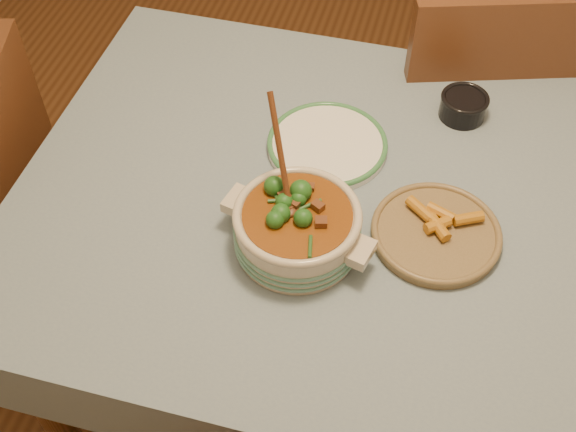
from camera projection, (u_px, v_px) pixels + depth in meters
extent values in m
plane|color=#472814|center=(378.00, 382.00, 2.07)|extent=(4.50, 4.50, 0.00)
cube|color=brown|center=(412.00, 223.00, 1.52)|extent=(1.60, 1.00, 0.05)
cube|color=gray|center=(413.00, 214.00, 1.49)|extent=(1.68, 1.08, 0.01)
cylinder|color=brown|center=(47.00, 403.00, 1.66)|extent=(0.07, 0.07, 0.70)
cylinder|color=brown|center=(177.00, 147.00, 2.19)|extent=(0.07, 0.07, 0.70)
cylinder|color=beige|center=(297.00, 230.00, 1.40)|extent=(0.29, 0.29, 0.09)
torus|color=beige|center=(297.00, 215.00, 1.37)|extent=(0.25, 0.25, 0.02)
cube|color=beige|center=(361.00, 253.00, 1.35)|extent=(0.05, 0.07, 0.02)
cube|color=beige|center=(237.00, 200.00, 1.43)|extent=(0.05, 0.07, 0.02)
cylinder|color=brown|center=(297.00, 217.00, 1.37)|extent=(0.21, 0.21, 0.02)
cylinder|color=white|center=(327.00, 145.00, 1.61)|extent=(0.32, 0.32, 0.02)
torus|color=#3B834D|center=(327.00, 143.00, 1.60)|extent=(0.27, 0.27, 0.01)
cylinder|color=black|center=(463.00, 107.00, 1.66)|extent=(0.14, 0.14, 0.05)
torus|color=black|center=(465.00, 98.00, 1.64)|extent=(0.11, 0.11, 0.01)
cylinder|color=black|center=(464.00, 102.00, 1.65)|extent=(0.09, 0.09, 0.01)
cylinder|color=olive|center=(436.00, 234.00, 1.44)|extent=(0.28, 0.28, 0.02)
torus|color=olive|center=(436.00, 231.00, 1.44)|extent=(0.26, 0.26, 0.01)
cube|color=brown|center=(460.00, 102.00, 2.12)|extent=(0.57, 0.57, 0.04)
cube|color=brown|center=(494.00, 83.00, 1.80)|extent=(0.44, 0.18, 0.49)
cylinder|color=brown|center=(492.00, 117.00, 2.43)|extent=(0.04, 0.04, 0.49)
cylinder|color=brown|center=(378.00, 121.00, 2.42)|extent=(0.04, 0.04, 0.49)
cylinder|color=brown|center=(521.00, 204.00, 2.18)|extent=(0.04, 0.04, 0.49)
cylinder|color=brown|center=(394.00, 209.00, 2.17)|extent=(0.04, 0.04, 0.49)
cube|color=brown|center=(13.00, 147.00, 1.74)|extent=(0.15, 0.41, 0.44)
cylinder|color=brown|center=(66.00, 209.00, 2.20)|extent=(0.04, 0.04, 0.44)
cylinder|color=brown|center=(42.00, 308.00, 1.97)|extent=(0.04, 0.04, 0.44)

